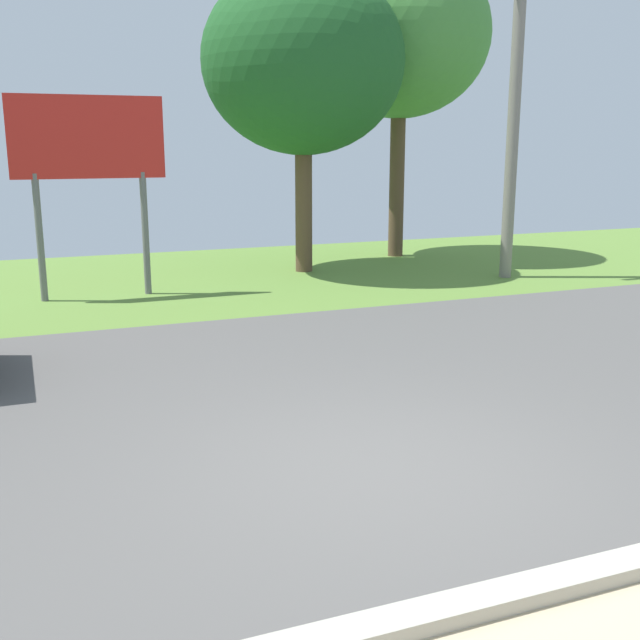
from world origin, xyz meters
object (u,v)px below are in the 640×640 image
Objects in this scene: utility_pole at (514,105)px; tree_center_back at (400,35)px; roadside_billboard at (88,152)px; tree_left_far at (303,62)px.

utility_pole is 0.92× the size of tree_center_back.
utility_pole is at bearing -6.48° from roadside_billboard.
tree_center_back is (7.35, 2.67, 2.59)m from roadside_billboard.
tree_center_back reaches higher than roadside_billboard.
tree_center_back reaches higher than utility_pole.
utility_pole is 1.04× the size of tree_left_far.
tree_left_far reaches higher than roadside_billboard.
roadside_billboard is 4.98m from tree_left_far.
tree_left_far is (4.46, 1.34, 1.78)m from roadside_billboard.
tree_left_far is (-3.60, 2.25, 0.90)m from utility_pole.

